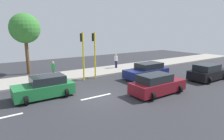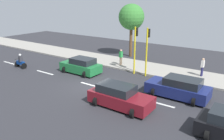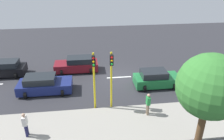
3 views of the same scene
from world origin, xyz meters
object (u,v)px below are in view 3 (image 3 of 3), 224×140
at_px(car_black, 4,69).
at_px(traffic_light_midblock, 94,74).
at_px(traffic_light_corner, 111,73).
at_px(car_maroon, 77,65).
at_px(car_dark_blue, 44,84).
at_px(car_green, 156,79).
at_px(pedestrian_near_signal, 25,124).
at_px(street_tree_center, 210,87).
at_px(pedestrian_by_tree, 148,103).
at_px(motorcycle, 209,65).

relative_size(car_black, traffic_light_midblock, 0.94).
height_order(car_black, traffic_light_corner, traffic_light_corner).
height_order(car_maroon, traffic_light_midblock, traffic_light_midblock).
bearing_deg(car_dark_blue, car_green, 89.08).
bearing_deg(car_black, traffic_light_corner, 55.89).
xyz_separation_m(car_maroon, pedestrian_near_signal, (9.31, -2.91, 0.35)).
height_order(car_dark_blue, street_tree_center, street_tree_center).
height_order(car_dark_blue, car_green, same).
relative_size(traffic_light_corner, street_tree_center, 0.70).
bearing_deg(traffic_light_corner, pedestrian_by_tree, 61.64).
bearing_deg(pedestrian_near_signal, car_black, -155.43).
relative_size(motorcycle, street_tree_center, 0.24).
distance_m(car_green, car_black, 14.68).
bearing_deg(car_maroon, car_green, 60.83).
bearing_deg(traffic_light_midblock, car_black, -127.76).
xyz_separation_m(car_black, pedestrian_near_signal, (9.18, 4.20, 0.35)).
relative_size(car_maroon, traffic_light_midblock, 0.96).
bearing_deg(traffic_light_corner, car_green, 123.12).
bearing_deg(car_maroon, car_black, -89.02).
bearing_deg(car_maroon, traffic_light_midblock, 12.31).
bearing_deg(car_green, car_dark_blue, -90.92).
distance_m(car_dark_blue, pedestrian_by_tree, 8.95).
height_order(car_black, pedestrian_near_signal, pedestrian_near_signal).
height_order(car_black, motorcycle, motorcycle).
distance_m(pedestrian_by_tree, street_tree_center, 5.92).
relative_size(motorcycle, pedestrian_near_signal, 0.91).
distance_m(pedestrian_near_signal, pedestrian_by_tree, 8.16).
relative_size(motorcycle, pedestrian_by_tree, 0.91).
xyz_separation_m(pedestrian_by_tree, street_tree_center, (4.37, 1.39, 3.75)).
xyz_separation_m(car_green, street_tree_center, (8.52, -0.52, 4.10)).
distance_m(car_maroon, pedestrian_by_tree, 9.60).
relative_size(car_dark_blue, car_black, 1.06).
relative_size(traffic_light_midblock, street_tree_center, 0.70).
xyz_separation_m(pedestrian_near_signal, street_tree_center, (3.16, 9.45, 3.75)).
height_order(pedestrian_near_signal, traffic_light_corner, traffic_light_corner).
height_order(pedestrian_by_tree, traffic_light_corner, traffic_light_corner).
xyz_separation_m(car_maroon, traffic_light_corner, (6.78, 2.71, 2.22)).
bearing_deg(street_tree_center, car_maroon, -152.32).
bearing_deg(traffic_light_corner, motorcycle, 116.11).
xyz_separation_m(car_dark_blue, car_green, (0.16, 9.74, -0.00)).
distance_m(car_black, motorcycle, 20.54).
distance_m(motorcycle, traffic_light_midblock, 13.20).
distance_m(car_dark_blue, car_green, 9.74).
xyz_separation_m(car_maroon, motorcycle, (1.55, 13.38, -0.07)).
bearing_deg(traffic_light_midblock, car_green, 116.93).
bearing_deg(pedestrian_by_tree, motorcycle, 128.49).
bearing_deg(motorcycle, traffic_light_corner, -63.89).
bearing_deg(car_dark_blue, traffic_light_corner, 60.98).
distance_m(pedestrian_near_signal, street_tree_center, 10.65).
bearing_deg(motorcycle, traffic_light_midblock, -66.29).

